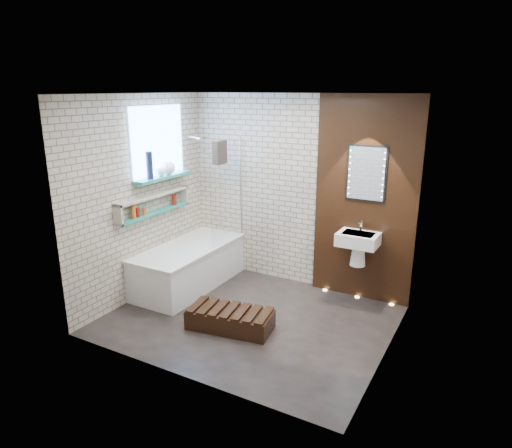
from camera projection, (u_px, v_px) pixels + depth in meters
The scene contains 15 objects.
ground at pixel (250, 319), 5.49m from camera, with size 3.20×3.20×0.00m, color black.
room_shell at pixel (250, 215), 5.12m from camera, with size 3.24×3.20×2.60m.
walnut_panel at pixel (365, 201), 5.75m from camera, with size 1.30×0.06×2.60m, color black.
clerestory_window at pixel (158, 148), 5.97m from camera, with size 0.18×1.00×0.94m.
display_niche at pixel (154, 204), 5.98m from camera, with size 0.14×1.30×0.26m.
bathtub at pixel (189, 266), 6.35m from camera, with size 0.79×1.74×0.70m.
bath_screen at pixel (227, 193), 6.28m from camera, with size 0.01×0.78×1.40m, color white.
towel at pixel (220, 152), 5.99m from camera, with size 0.09×0.23×0.30m, color black.
shower_head at pixel (202, 138), 6.32m from camera, with size 0.18×0.18×0.02m, color silver.
washbasin at pixel (358, 244), 5.73m from camera, with size 0.50×0.36×0.58m.
led_mirror at pixel (366, 174), 5.61m from camera, with size 0.50×0.02×0.70m.
walnut_step at pixel (230, 320), 5.25m from camera, with size 0.96×0.43×0.21m, color black.
niche_bottles at pixel (150, 207), 5.94m from camera, with size 0.06×0.85×0.17m.
sill_vases at pixel (163, 168), 6.00m from camera, with size 0.18×0.50×0.35m.
floor_uplights at pixel (357, 297), 6.06m from camera, with size 0.96×0.06×0.01m.
Camera 1 is at (2.45, -4.29, 2.66)m, focal length 32.15 mm.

